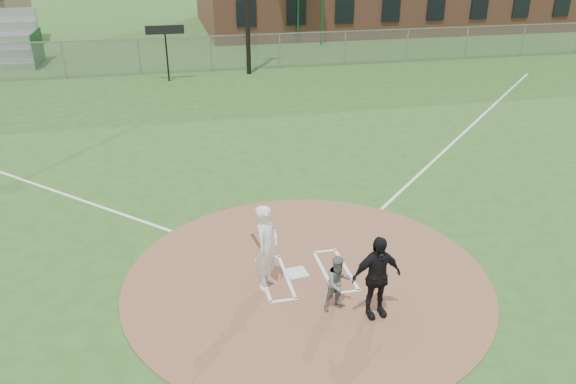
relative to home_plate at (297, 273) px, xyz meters
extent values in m
plane|color=#2A591E|center=(0.18, -0.22, -0.04)|extent=(140.00, 140.00, 0.00)
cylinder|color=#8D5E42|center=(0.18, -0.22, -0.03)|extent=(8.40, 8.40, 0.02)
cube|color=silver|center=(0.00, 0.00, 0.00)|extent=(0.51, 0.51, 0.03)
cube|color=white|center=(9.18, 8.78, -0.03)|extent=(17.04, 17.04, 0.01)
imported|color=slate|center=(0.53, -1.47, 0.60)|extent=(0.70, 0.60, 1.24)
imported|color=black|center=(1.20, -1.84, 0.90)|extent=(1.10, 0.54, 1.82)
cube|color=white|center=(-0.82, -0.07, -0.01)|extent=(0.08, 1.80, 0.01)
cube|color=white|center=(-0.27, -0.07, -0.01)|extent=(0.08, 1.80, 0.01)
cube|color=white|center=(-0.54, 0.83, -0.01)|extent=(0.62, 0.08, 0.01)
cube|color=white|center=(-0.54, -0.97, -0.01)|extent=(0.62, 0.08, 0.01)
cube|color=white|center=(1.18, -0.07, -0.01)|extent=(0.08, 1.80, 0.01)
cube|color=white|center=(0.63, -0.07, -0.01)|extent=(0.08, 1.80, 0.01)
cube|color=white|center=(0.90, 0.83, -0.01)|extent=(0.62, 0.08, 0.01)
cube|color=white|center=(0.90, -0.97, -0.01)|extent=(0.62, 0.08, 0.01)
imported|color=white|center=(-0.77, -0.33, 0.98)|extent=(0.82, 0.86, 1.99)
cylinder|color=#97663C|center=(-1.07, -0.73, 1.41)|extent=(0.35, 0.56, 0.70)
cube|color=slate|center=(0.18, 21.78, 0.96)|extent=(56.00, 0.03, 2.00)
cube|color=gray|center=(0.18, 21.78, 1.96)|extent=(56.00, 0.06, 0.06)
cube|color=gray|center=(0.18, 21.78, 0.96)|extent=(56.08, 0.08, 2.00)
cube|color=#194728|center=(-9.82, 25.98, 0.96)|extent=(0.08, 3.20, 2.00)
cube|color=#194728|center=(7.18, 29.62, 2.21)|extent=(0.12, 0.12, 4.50)
cube|color=#194728|center=(8.68, 28.67, 2.21)|extent=(0.12, 0.12, 4.50)
cylinder|color=black|center=(-2.32, 19.98, 1.26)|extent=(0.10, 0.10, 2.60)
cube|color=black|center=(-2.32, 19.98, 2.66)|extent=(2.00, 0.10, 0.45)
camera|label=1|loc=(-2.64, -10.79, 7.19)|focal=35.00mm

